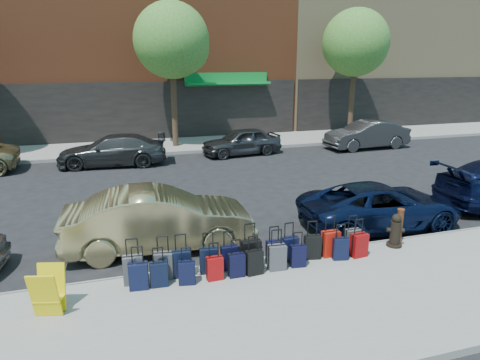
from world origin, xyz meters
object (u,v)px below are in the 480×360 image
object	(u,v)px
car_near_1	(160,220)
car_far_3	(367,135)
car_far_1	(112,150)
car_far_2	(241,141)
tree_right	(358,45)
bollard	(399,226)
display_rack	(48,292)
fire_hydrant	(395,231)
suitcase_front_5	(251,254)
car_near_2	(380,206)
tree_center	(174,43)

from	to	relation	value
car_near_1	car_far_3	xyz separation A→B (m)	(12.03, 9.47, -0.03)
car_far_1	car_far_2	distance (m)	6.19
tree_right	bollard	world-z (taller)	tree_right
car_far_2	display_rack	bearing A→B (deg)	-37.88
fire_hydrant	car_far_2	world-z (taller)	car_far_2
fire_hydrant	car_near_1	bearing A→B (deg)	-175.87
fire_hydrant	car_near_1	world-z (taller)	car_near_1
suitcase_front_5	car_near_2	world-z (taller)	car_near_2
suitcase_front_5	fire_hydrant	distance (m)	3.75
tree_right	display_rack	size ratio (longest dim) A/B	8.22
tree_center	car_far_3	world-z (taller)	tree_center
suitcase_front_5	car_near_2	xyz separation A→B (m)	(4.35, 1.54, 0.16)
car_far_2	tree_center	bearing A→B (deg)	-139.49
car_far_1	suitcase_front_5	bearing A→B (deg)	19.35
tree_center	car_far_3	xyz separation A→B (m)	(9.60, -2.97, -4.67)
car_near_2	car_far_3	bearing A→B (deg)	-28.68
bollard	car_far_2	distance (m)	11.76
car_far_2	car_near_2	bearing A→B (deg)	-1.83
fire_hydrant	car_far_1	distance (m)	13.08
tree_center	bollard	distance (m)	15.40
tree_center	car_far_3	size ratio (longest dim) A/B	1.62
display_rack	car_far_2	size ratio (longest dim) A/B	0.22
fire_hydrant	car_near_2	xyz separation A→B (m)	(0.60, 1.52, 0.10)
tree_right	car_near_2	size ratio (longest dim) A/B	1.60
fire_hydrant	car_far_3	bearing A→B (deg)	83.07
suitcase_front_5	car_far_3	bearing A→B (deg)	44.44
fire_hydrant	car_near_2	size ratio (longest dim) A/B	0.18
car_far_3	car_near_2	bearing A→B (deg)	-33.55
fire_hydrant	car_far_2	xyz separation A→B (m)	(-0.32, 11.79, 0.14)
tree_center	bollard	bearing A→B (deg)	-77.32
suitcase_front_5	tree_right	bearing A→B (deg)	48.60
suitcase_front_5	tree_center	bearing A→B (deg)	83.83
suitcase_front_5	fire_hydrant	world-z (taller)	suitcase_front_5
bollard	car_far_1	size ratio (longest dim) A/B	0.20
tree_center	car_far_2	xyz separation A→B (m)	(2.76, -2.53, -4.74)
car_near_2	suitcase_front_5	bearing A→B (deg)	111.92
car_far_3	car_far_2	bearing A→B (deg)	-96.15
suitcase_front_5	car_far_1	bearing A→B (deg)	100.09
display_rack	tree_center	bearing A→B (deg)	87.54
tree_right	car_far_1	distance (m)	15.00
tree_right	car_far_3	xyz separation A→B (m)	(-0.90, -2.97, -4.67)
tree_right	display_rack	world-z (taller)	tree_right
display_rack	car_far_2	world-z (taller)	car_far_2
tree_right	fire_hydrant	xyz separation A→B (m)	(-7.42, -14.32, -4.88)
tree_center	car_far_2	distance (m)	6.04
fire_hydrant	car_near_2	world-z (taller)	car_near_2
display_rack	fire_hydrant	bearing A→B (deg)	20.00
car_far_1	car_near_1	bearing A→B (deg)	11.72
bollard	car_far_1	distance (m)	13.12
car_near_2	car_near_1	bearing A→B (deg)	89.02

